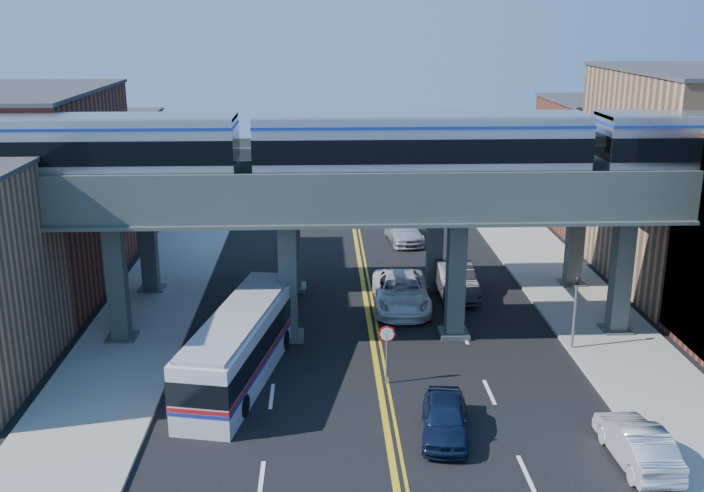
% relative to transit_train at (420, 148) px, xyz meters
% --- Properties ---
extents(ground, '(120.00, 120.00, 0.00)m').
position_rel_transit_train_xyz_m(ground, '(-2.14, -8.00, -9.24)').
color(ground, black).
rests_on(ground, ground).
extents(sidewalk_west, '(5.00, 70.00, 0.16)m').
position_rel_transit_train_xyz_m(sidewalk_west, '(-13.64, 2.00, -9.16)').
color(sidewalk_west, gray).
rests_on(sidewalk_west, ground).
extents(sidewalk_east, '(5.00, 70.00, 0.16)m').
position_rel_transit_train_xyz_m(sidewalk_east, '(9.36, 2.00, -9.16)').
color(sidewalk_east, gray).
rests_on(sidewalk_east, ground).
extents(building_west_b, '(8.00, 14.00, 11.00)m').
position_rel_transit_train_xyz_m(building_west_b, '(-20.64, 8.00, -3.74)').
color(building_west_b, brown).
rests_on(building_west_b, ground).
extents(building_west_c, '(8.00, 10.00, 8.00)m').
position_rel_transit_train_xyz_m(building_west_c, '(-20.64, 21.00, -5.24)').
color(building_west_c, '#966C4D').
rests_on(building_west_c, ground).
extents(building_east_b, '(8.00, 14.00, 12.00)m').
position_rel_transit_train_xyz_m(building_east_b, '(16.36, 8.00, -3.24)').
color(building_east_b, '#966C4D').
rests_on(building_east_b, ground).
extents(building_east_c, '(8.00, 10.00, 9.00)m').
position_rel_transit_train_xyz_m(building_east_c, '(16.36, 21.00, -4.74)').
color(building_east_c, brown).
rests_on(building_east_c, ground).
extents(elevated_viaduct_near, '(52.00, 3.60, 7.40)m').
position_rel_transit_train_xyz_m(elevated_viaduct_near, '(-2.14, 0.00, -2.77)').
color(elevated_viaduct_near, '#3C4645').
rests_on(elevated_viaduct_near, ground).
extents(elevated_viaduct_far, '(52.00, 3.60, 7.40)m').
position_rel_transit_train_xyz_m(elevated_viaduct_far, '(-2.14, 7.00, -2.77)').
color(elevated_viaduct_far, '#3C4645').
rests_on(elevated_viaduct_far, ground).
extents(transit_train, '(46.65, 2.92, 3.41)m').
position_rel_transit_train_xyz_m(transit_train, '(0.00, 0.00, 0.00)').
color(transit_train, black).
rests_on(transit_train, elevated_viaduct_near).
extents(stop_sign, '(0.76, 0.09, 2.63)m').
position_rel_transit_train_xyz_m(stop_sign, '(-1.84, -5.00, -7.49)').
color(stop_sign, slate).
rests_on(stop_sign, ground).
extents(traffic_signal, '(0.15, 0.18, 4.10)m').
position_rel_transit_train_xyz_m(traffic_signal, '(7.06, -2.00, -6.94)').
color(traffic_signal, slate).
rests_on(traffic_signal, ground).
extents(transit_bus, '(4.58, 11.18, 2.81)m').
position_rel_transit_train_xyz_m(transit_bus, '(-8.00, -4.01, -7.80)').
color(transit_bus, silver).
rests_on(transit_bus, ground).
extents(car_lane_a, '(2.26, 4.40, 1.43)m').
position_rel_transit_train_xyz_m(car_lane_a, '(-0.04, -9.39, -8.53)').
color(car_lane_a, '#0E1A35').
rests_on(car_lane_a, ground).
extents(car_lane_b, '(2.04, 5.63, 1.85)m').
position_rel_transit_train_xyz_m(car_lane_b, '(2.86, 5.89, -8.32)').
color(car_lane_b, '#313134').
rests_on(car_lane_b, ground).
extents(car_lane_c, '(3.13, 6.39, 1.75)m').
position_rel_transit_train_xyz_m(car_lane_c, '(-0.34, 3.93, -8.37)').
color(car_lane_c, silver).
rests_on(car_lane_c, ground).
extents(car_lane_d, '(2.62, 5.41, 1.52)m').
position_rel_transit_train_xyz_m(car_lane_d, '(1.12, 16.67, -8.49)').
color(car_lane_d, '#AEAEB3').
rests_on(car_lane_d, ground).
extents(car_parked_curb, '(1.68, 4.51, 1.47)m').
position_rel_transit_train_xyz_m(car_parked_curb, '(6.36, -11.46, -8.51)').
color(car_parked_curb, '#B1B2B6').
rests_on(car_parked_curb, ground).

